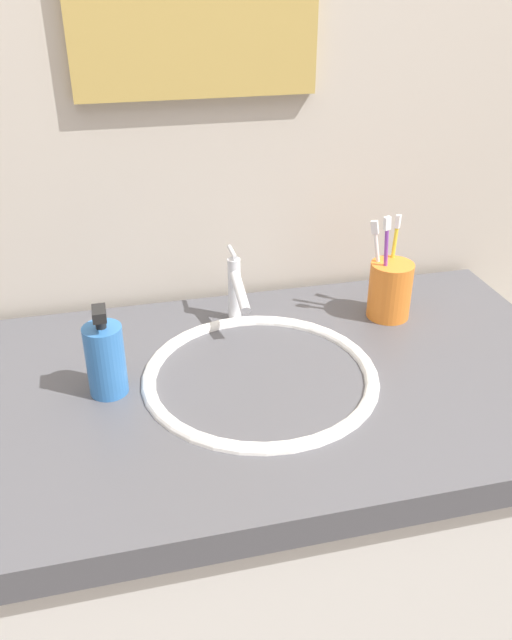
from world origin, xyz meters
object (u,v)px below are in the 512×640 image
object	(u,v)px
toothbrush_cup	(390,290)
toothbrush_yellow	(393,257)
toothbrush_white	(378,262)
faucet	(236,289)
toothbrush_purple	(386,261)
soap_dispenser	(105,359)

from	to	relation	value
toothbrush_cup	toothbrush_yellow	xyz separation A→B (m)	(0.01, 0.03, 0.06)
toothbrush_cup	toothbrush_white	size ratio (longest dim) A/B	0.60
faucet	toothbrush_yellow	world-z (taller)	toothbrush_yellow
toothbrush_yellow	toothbrush_cup	bearing A→B (deg)	-112.54
toothbrush_purple	soap_dispenser	bearing A→B (deg)	-166.32
toothbrush_white	toothbrush_purple	distance (m)	0.02
toothbrush_yellow	soap_dispenser	xyz separation A→B (m)	(-0.54, -0.15, -0.05)
toothbrush_purple	toothbrush_yellow	xyz separation A→B (m)	(0.03, 0.03, -0.01)
toothbrush_purple	toothbrush_cup	bearing A→B (deg)	12.33
faucet	toothbrush_white	bearing A→B (deg)	-5.78
soap_dispenser	toothbrush_cup	bearing A→B (deg)	13.63
faucet	toothbrush_cup	size ratio (longest dim) A/B	1.28
toothbrush_white	toothbrush_yellow	distance (m)	0.04
toothbrush_purple	toothbrush_yellow	bearing A→B (deg)	47.62
toothbrush_cup	toothbrush_white	distance (m)	0.06
toothbrush_cup	toothbrush_purple	size ratio (longest dim) A/B	0.55
faucet	soap_dispenser	world-z (taller)	soap_dispenser
toothbrush_yellow	soap_dispenser	size ratio (longest dim) A/B	1.19
faucet	toothbrush_yellow	distance (m)	0.30
toothbrush_yellow	toothbrush_white	bearing A→B (deg)	-162.77
faucet	toothbrush_purple	size ratio (longest dim) A/B	0.70
toothbrush_yellow	toothbrush_purple	bearing A→B (deg)	-132.38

